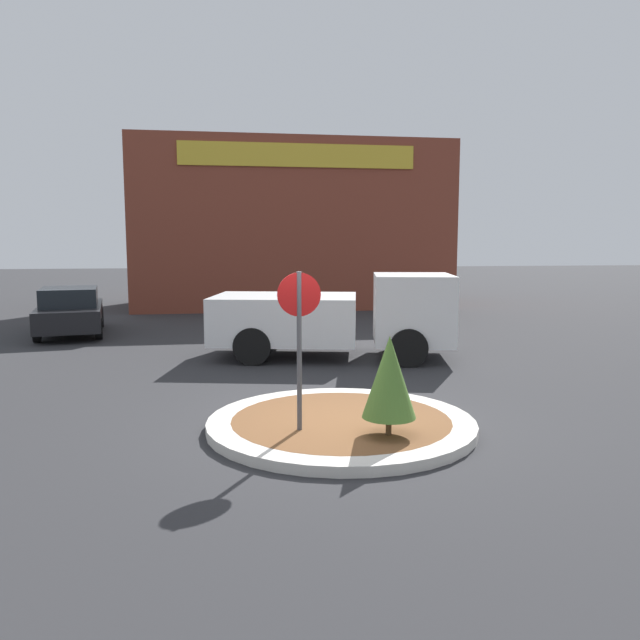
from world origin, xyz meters
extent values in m
plane|color=#2D2D30|center=(0.00, 0.00, 0.00)|extent=(120.00, 120.00, 0.00)
cylinder|color=beige|center=(0.00, 0.00, 0.07)|extent=(4.00, 4.00, 0.15)
cylinder|color=brown|center=(0.00, 0.00, 0.08)|extent=(3.28, 3.28, 0.15)
cylinder|color=#4C4C51|center=(-0.68, -0.43, 1.19)|extent=(0.07, 0.07, 2.38)
cylinder|color=#B71414|center=(-0.68, -0.43, 2.06)|extent=(0.60, 0.03, 0.60)
cylinder|color=brown|center=(0.50, -0.86, 0.27)|extent=(0.08, 0.08, 0.25)
cone|color=#4C752D|center=(0.50, -0.86, 0.96)|extent=(0.74, 0.74, 1.13)
cube|color=white|center=(2.76, 5.38, 1.20)|extent=(2.26, 2.60, 1.62)
cube|color=white|center=(-0.23, 6.04, 0.94)|extent=(3.84, 3.06, 1.11)
cube|color=black|center=(3.38, 5.25, 1.48)|extent=(0.47, 1.99, 0.57)
cylinder|color=black|center=(2.83, 6.49, 0.43)|extent=(0.90, 0.44, 0.86)
cylinder|color=black|center=(2.36, 4.35, 0.43)|extent=(0.90, 0.44, 0.86)
cylinder|color=black|center=(-0.61, 7.24, 0.43)|extent=(0.90, 0.44, 0.86)
cylinder|color=black|center=(-1.07, 5.10, 0.43)|extent=(0.90, 0.44, 0.86)
cube|color=brown|center=(1.29, 18.75, 3.47)|extent=(13.19, 6.00, 6.94)
cube|color=gold|center=(1.29, 15.72, 6.13)|extent=(9.23, 0.08, 0.90)
cube|color=black|center=(-6.27, 10.73, 0.58)|extent=(2.46, 4.53, 0.62)
cube|color=black|center=(-6.24, 10.51, 1.16)|extent=(1.88, 2.29, 0.55)
cylinder|color=black|center=(-7.29, 11.91, 0.31)|extent=(0.30, 0.65, 0.63)
cylinder|color=black|center=(-5.69, 12.17, 0.31)|extent=(0.30, 0.65, 0.63)
cylinder|color=black|center=(-6.85, 9.28, 0.31)|extent=(0.30, 0.65, 0.63)
cylinder|color=black|center=(-5.25, 9.55, 0.31)|extent=(0.30, 0.65, 0.63)
camera|label=1|loc=(-1.71, -8.90, 2.77)|focal=35.00mm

